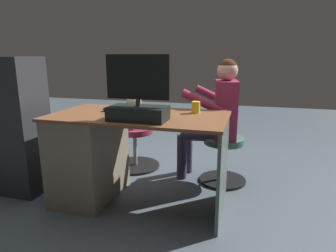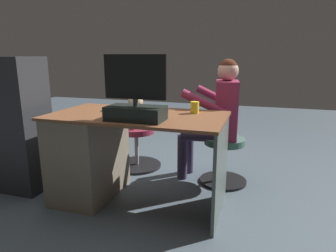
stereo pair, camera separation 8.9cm
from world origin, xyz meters
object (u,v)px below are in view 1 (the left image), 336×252
Objects in this scene: computer_mouse at (107,109)px; monitor at (138,103)px; cup at (196,107)px; keyboard at (142,112)px; desk at (99,153)px; tv_remote at (113,112)px; person at (216,112)px; teddy_bear at (135,112)px; office_chair_teddy at (135,146)px; visitor_chair at (223,155)px.

monitor is at bearing 145.24° from computer_mouse.
keyboard is at bearing 15.70° from cup.
tv_remote is (-0.14, -0.02, 0.37)m from desk.
tv_remote is 0.13× the size of person.
teddy_bear reaches higher than keyboard.
office_chair_teddy is (0.11, -0.73, -0.52)m from tv_remote.
monitor reaches higher than office_chair_teddy.
cup is (-0.42, -0.12, 0.04)m from keyboard.
person reaches higher than office_chair_teddy.
teddy_bear is (0.77, -0.58, -0.19)m from cup.
person is at bearing -7.87° from visitor_chair.
office_chair_teddy is 1.01m from person.
teddy_bear is at bearing -8.66° from visitor_chair.
computer_mouse reaches higher than visitor_chair.
computer_mouse is at bearing 92.79° from teddy_bear.
cup reaches higher than visitor_chair.
teddy_bear is at bearing -63.39° from keyboard.
computer_mouse is (0.39, -0.27, -0.11)m from monitor.
teddy_bear reaches higher than visitor_chair.
cup is 0.08× the size of person.
person is at bearing -129.40° from tv_remote.
office_chair_teddy is 0.99m from visitor_chair.
tv_remote is 0.99m from person.
monitor is 4.86× the size of computer_mouse.
teddy_bear is (0.11, -0.75, -0.15)m from tv_remote.
person is (-0.47, -0.83, -0.19)m from monitor.
visitor_chair is at bearing 171.34° from teddy_bear.
teddy_bear is at bearing -68.94° from tv_remote.
office_chair_teddy is (0.42, -0.95, -0.64)m from monitor.
monitor is at bearing 48.05° from cup.
monitor is 0.49m from computer_mouse.
monitor is 0.87× the size of office_chair_teddy.
office_chair_teddy is 1.18× the size of visitor_chair.
person reaches higher than teddy_bear.
cup reaches higher than desk.
desk is 0.53m from keyboard.
tv_remote is 0.28× the size of office_chair_teddy.
monitor is 0.53m from cup.
teddy_bear is 0.32× the size of person.
keyboard is 0.97m from visitor_chair.
cup reaches higher than teddy_bear.
desk reaches higher than office_chair_teddy.
teddy_bear is at bearing -91.93° from desk.
cup is 0.47m from person.
cup reaches higher than tv_remote.
desk is 0.77m from office_chair_teddy.
teddy_bear reaches higher than office_chair_teddy.
desk is at bearing 34.48° from person.
desk is 2.61× the size of office_chair_teddy.
office_chair_teddy is at bearing -87.15° from computer_mouse.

